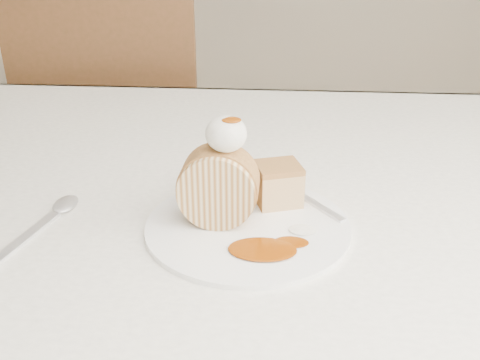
{
  "coord_description": "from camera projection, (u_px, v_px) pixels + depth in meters",
  "views": [
    {
      "loc": [
        0.06,
        -0.49,
        1.08
      ],
      "look_at": [
        0.01,
        0.07,
        0.81
      ],
      "focal_mm": 40.0,
      "sensor_mm": 36.0,
      "label": 1
    }
  ],
  "objects": [
    {
      "name": "table",
      "position": [
        238.0,
        230.0,
        0.81
      ],
      "size": [
        1.4,
        0.9,
        0.75
      ],
      "color": "white",
      "rests_on": "ground"
    },
    {
      "name": "caramel_drizzle",
      "position": [
        231.0,
        115.0,
        0.58
      ],
      "size": [
        0.02,
        0.02,
        0.01
      ],
      "primitive_type": "ellipsoid",
      "color": "#7B3305",
      "rests_on": "whipped_cream"
    },
    {
      "name": "caramel_pool",
      "position": [
        262.0,
        249.0,
        0.58
      ],
      "size": [
        0.09,
        0.07,
        0.0
      ],
      "primitive_type": null,
      "rotation": [
        0.0,
        0.0,
        0.31
      ],
      "color": "#7B3305",
      "rests_on": "plate"
    },
    {
      "name": "cake_chunk",
      "position": [
        278.0,
        186.0,
        0.68
      ],
      "size": [
        0.07,
        0.06,
        0.05
      ],
      "primitive_type": "cube",
      "rotation": [
        0.0,
        0.0,
        0.31
      ],
      "color": "#A8763F",
      "rests_on": "plate"
    },
    {
      "name": "plate",
      "position": [
        248.0,
        226.0,
        0.64
      ],
      "size": [
        0.31,
        0.31,
        0.01
      ],
      "primitive_type": "cylinder",
      "rotation": [
        0.0,
        0.0,
        0.31
      ],
      "color": "white",
      "rests_on": "table"
    },
    {
      "name": "spoon",
      "position": [
        20.0,
        242.0,
        0.61
      ],
      "size": [
        0.06,
        0.18,
        0.0
      ],
      "primitive_type": "cube",
      "rotation": [
        0.0,
        0.0,
        -0.22
      ],
      "color": "silver",
      "rests_on": "table"
    },
    {
      "name": "roulade_slice",
      "position": [
        218.0,
        187.0,
        0.62
      ],
      "size": [
        0.09,
        0.05,
        0.09
      ],
      "primitive_type": "cylinder",
      "rotation": [
        1.57,
        0.0,
        -0.02
      ],
      "color": "beige",
      "rests_on": "plate"
    },
    {
      "name": "chair_far",
      "position": [
        120.0,
        137.0,
        1.48
      ],
      "size": [
        0.48,
        0.48,
        0.95
      ],
      "rotation": [
        0.0,
        0.0,
        3.22
      ],
      "color": "brown",
      "rests_on": "ground"
    },
    {
      "name": "fork",
      "position": [
        315.0,
        204.0,
        0.68
      ],
      "size": [
        0.1,
        0.13,
        0.0
      ],
      "primitive_type": "cube",
      "rotation": [
        0.0,
        0.0,
        0.65
      ],
      "color": "silver",
      "rests_on": "plate"
    },
    {
      "name": "whipped_cream",
      "position": [
        226.0,
        134.0,
        0.59
      ],
      "size": [
        0.05,
        0.05,
        0.04
      ],
      "primitive_type": "ellipsoid",
      "color": "white",
      "rests_on": "roulade_slice"
    }
  ]
}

